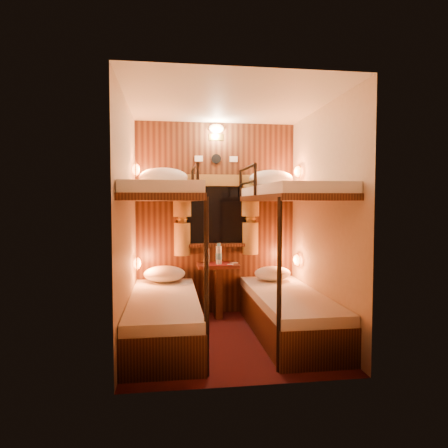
{
  "coord_description": "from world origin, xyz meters",
  "views": [
    {
      "loc": [
        -0.59,
        -3.98,
        1.4
      ],
      "look_at": [
        -0.02,
        0.15,
        1.18
      ],
      "focal_mm": 32.0,
      "sensor_mm": 36.0,
      "label": 1
    }
  ],
  "objects": [
    {
      "name": "pillow_upper_left",
      "position": [
        -0.65,
        0.73,
        1.7
      ],
      "size": [
        0.56,
        0.4,
        0.22
      ],
      "primitive_type": "ellipsoid",
      "color": "silver",
      "rests_on": "bunk_left"
    },
    {
      "name": "bottle_right",
      "position": [
        0.01,
        0.81,
        0.76
      ],
      "size": [
        0.08,
        0.08,
        0.26
      ],
      "rotation": [
        0.0,
        0.0,
        -0.28
      ],
      "color": "#99BFE5",
      "rests_on": "table"
    },
    {
      "name": "pillow_lower_right",
      "position": [
        0.65,
        0.7,
        0.54
      ],
      "size": [
        0.44,
        0.32,
        0.17
      ],
      "primitive_type": "ellipsoid",
      "color": "silver",
      "rests_on": "bunk_right"
    },
    {
      "name": "window",
      "position": [
        0.0,
        1.0,
        1.18
      ],
      "size": [
        1.0,
        0.12,
        0.79
      ],
      "color": "black",
      "rests_on": "back_panel"
    },
    {
      "name": "curtains",
      "position": [
        0.0,
        0.97,
        1.26
      ],
      "size": [
        1.1,
        0.22,
        1.0
      ],
      "color": "brown",
      "rests_on": "back_panel"
    },
    {
      "name": "table",
      "position": [
        0.0,
        0.85,
        0.41
      ],
      "size": [
        0.5,
        0.34,
        0.66
      ],
      "color": "#551913",
      "rests_on": "floor"
    },
    {
      "name": "bunk_right",
      "position": [
        0.65,
        0.07,
        0.56
      ],
      "size": [
        0.72,
        1.9,
        1.82
      ],
      "color": "#32180E",
      "rests_on": "floor"
    },
    {
      "name": "wall_back",
      "position": [
        0.0,
        1.05,
        1.2
      ],
      "size": [
        2.4,
        0.0,
        2.4
      ],
      "primitive_type": "plane",
      "rotation": [
        1.57,
        0.0,
        0.0
      ],
      "color": "#C6B293",
      "rests_on": "floor"
    },
    {
      "name": "bunk_left",
      "position": [
        -0.65,
        0.07,
        0.56
      ],
      "size": [
        0.72,
        1.9,
        1.82
      ],
      "color": "#32180E",
      "rests_on": "floor"
    },
    {
      "name": "reading_lamps",
      "position": [
        -0.0,
        0.7,
        1.24
      ],
      "size": [
        2.0,
        0.2,
        1.25
      ],
      "color": "orange",
      "rests_on": "wall_left"
    },
    {
      "name": "back_panel",
      "position": [
        0.0,
        1.04,
        1.2
      ],
      "size": [
        2.0,
        0.03,
        2.4
      ],
      "primitive_type": "cube",
      "color": "#32180E",
      "rests_on": "floor"
    },
    {
      "name": "back_fixtures",
      "position": [
        0.0,
        1.0,
        2.25
      ],
      "size": [
        0.54,
        0.09,
        0.48
      ],
      "color": "black",
      "rests_on": "back_panel"
    },
    {
      "name": "wall_right",
      "position": [
        1.0,
        0.0,
        1.2
      ],
      "size": [
        0.0,
        2.4,
        2.4
      ],
      "primitive_type": "plane",
      "rotation": [
        1.57,
        0.0,
        -1.57
      ],
      "color": "#C6B293",
      "rests_on": "floor"
    },
    {
      "name": "sachet_b",
      "position": [
        0.21,
        0.9,
        0.65
      ],
      "size": [
        0.1,
        0.09,
        0.01
      ],
      "primitive_type": "cube",
      "rotation": [
        0.0,
        0.0,
        0.37
      ],
      "color": "silver",
      "rests_on": "table"
    },
    {
      "name": "wall_front",
      "position": [
        0.0,
        -1.05,
        1.2
      ],
      "size": [
        2.4,
        0.0,
        2.4
      ],
      "primitive_type": "plane",
      "rotation": [
        -1.57,
        0.0,
        0.0
      ],
      "color": "#C6B293",
      "rests_on": "floor"
    },
    {
      "name": "wall_left",
      "position": [
        -1.0,
        0.0,
        1.2
      ],
      "size": [
        0.0,
        2.4,
        2.4
      ],
      "primitive_type": "plane",
      "rotation": [
        1.57,
        0.0,
        1.57
      ],
      "color": "#C6B293",
      "rests_on": "floor"
    },
    {
      "name": "bottle_left",
      "position": [
        -0.14,
        0.89,
        0.75
      ],
      "size": [
        0.07,
        0.07,
        0.23
      ],
      "rotation": [
        0.0,
        0.0,
        -0.38
      ],
      "color": "#99BFE5",
      "rests_on": "table"
    },
    {
      "name": "pillow_upper_right",
      "position": [
        0.65,
        0.8,
        1.69
      ],
      "size": [
        0.54,
        0.39,
        0.21
      ],
      "primitive_type": "ellipsoid",
      "color": "silver",
      "rests_on": "bunk_right"
    },
    {
      "name": "floor",
      "position": [
        0.0,
        0.0,
        0.0
      ],
      "size": [
        2.1,
        2.1,
        0.0
      ],
      "primitive_type": "plane",
      "color": "#340E0E",
      "rests_on": "ground"
    },
    {
      "name": "ceiling",
      "position": [
        0.0,
        0.0,
        2.4
      ],
      "size": [
        2.1,
        2.1,
        0.0
      ],
      "primitive_type": "plane",
      "rotation": [
        3.14,
        0.0,
        0.0
      ],
      "color": "silver",
      "rests_on": "wall_back"
    },
    {
      "name": "sachet_a",
      "position": [
        0.14,
        0.77,
        0.65
      ],
      "size": [
        0.08,
        0.07,
        0.01
      ],
      "primitive_type": "cube",
      "rotation": [
        0.0,
        0.0,
        0.25
      ],
      "color": "silver",
      "rests_on": "table"
    },
    {
      "name": "pillow_lower_left",
      "position": [
        -0.65,
        0.78,
        0.55
      ],
      "size": [
        0.49,
        0.35,
        0.19
      ],
      "primitive_type": "ellipsoid",
      "color": "silver",
      "rests_on": "bunk_left"
    }
  ]
}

